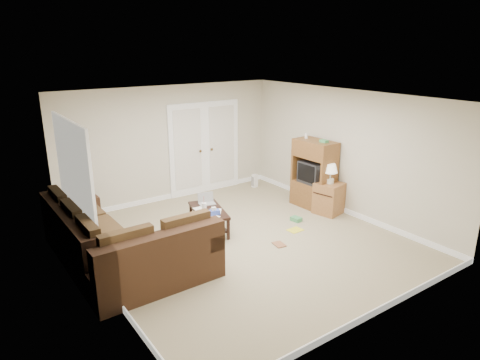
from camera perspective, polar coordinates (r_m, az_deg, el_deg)
floor at (r=7.61m, az=0.41°, el=-8.13°), size 5.50×5.50×0.00m
ceiling at (r=6.90m, az=0.46°, el=10.92°), size 5.00×5.50×0.02m
wall_left at (r=6.13m, az=-19.01°, el=-2.95°), size 0.02×5.50×2.50m
wall_right at (r=8.79m, az=13.86°, el=3.57°), size 0.02×5.50×2.50m
wall_back at (r=9.46m, az=-9.29°, el=4.82°), size 5.00×0.02×2.50m
wall_front at (r=5.30m, az=18.03°, el=-6.11°), size 5.00×0.02×2.50m
baseboards at (r=7.59m, az=0.41°, el=-7.79°), size 5.00×5.50×0.10m
french_doors at (r=9.87m, az=-4.69°, el=4.23°), size 1.80×0.05×2.13m
window_left at (r=6.98m, az=-21.33°, el=1.83°), size 0.05×1.92×1.42m
sectional_sofa at (r=6.84m, az=-16.11°, el=-8.72°), size 1.98×2.91×0.89m
coffee_table at (r=7.95m, az=-4.21°, el=-5.17°), size 0.77×1.14×0.71m
tv_armoire at (r=9.07m, az=9.81°, el=0.82°), size 0.52×0.91×1.54m
side_cabinet at (r=8.88m, az=11.77°, el=-2.05°), size 0.59×0.59×1.05m
space_heater at (r=10.36m, az=1.97°, el=-0.11°), size 0.13×0.12×0.31m
floor_magazine at (r=8.09m, az=7.37°, el=-6.63°), size 0.29×0.23×0.01m
floor_greenbox at (r=8.48m, az=7.49°, el=-5.19°), size 0.18×0.22×0.08m
floor_book at (r=7.46m, az=4.66°, el=-8.68°), size 0.21×0.26×0.02m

